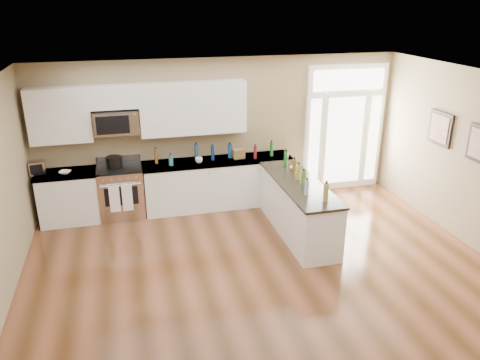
% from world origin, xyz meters
% --- Properties ---
extents(ground, '(8.00, 8.00, 0.00)m').
position_xyz_m(ground, '(0.00, 0.00, 0.00)').
color(ground, '#4A2C14').
extents(room_shell, '(8.00, 8.00, 8.00)m').
position_xyz_m(room_shell, '(0.00, 0.00, 1.71)').
color(room_shell, '#907E5B').
rests_on(room_shell, ground).
extents(back_cabinet_left, '(1.10, 0.66, 0.94)m').
position_xyz_m(back_cabinet_left, '(-2.87, 3.69, 0.44)').
color(back_cabinet_left, white).
rests_on(back_cabinet_left, ground).
extents(back_cabinet_right, '(2.85, 0.66, 0.94)m').
position_xyz_m(back_cabinet_right, '(-0.16, 3.69, 0.44)').
color(back_cabinet_right, white).
rests_on(back_cabinet_right, ground).
extents(peninsula_cabinet, '(0.69, 2.32, 0.94)m').
position_xyz_m(peninsula_cabinet, '(0.93, 2.24, 0.43)').
color(peninsula_cabinet, white).
rests_on(peninsula_cabinet, ground).
extents(upper_cabinet_left, '(1.04, 0.33, 0.95)m').
position_xyz_m(upper_cabinet_left, '(-2.88, 3.83, 1.93)').
color(upper_cabinet_left, white).
rests_on(upper_cabinet_left, room_shell).
extents(upper_cabinet_right, '(1.94, 0.33, 0.95)m').
position_xyz_m(upper_cabinet_right, '(-0.57, 3.83, 1.93)').
color(upper_cabinet_right, white).
rests_on(upper_cabinet_right, room_shell).
extents(upper_cabinet_short, '(0.82, 0.33, 0.40)m').
position_xyz_m(upper_cabinet_short, '(-1.95, 3.83, 2.20)').
color(upper_cabinet_short, white).
rests_on(upper_cabinet_short, room_shell).
extents(microwave, '(0.78, 0.41, 0.42)m').
position_xyz_m(microwave, '(-1.95, 3.80, 1.76)').
color(microwave, silver).
rests_on(microwave, room_shell).
extents(entry_door, '(1.70, 0.10, 2.60)m').
position_xyz_m(entry_door, '(2.55, 3.95, 1.30)').
color(entry_door, white).
rests_on(entry_door, ground).
extents(wall_art_near, '(0.05, 0.58, 0.58)m').
position_xyz_m(wall_art_near, '(3.47, 2.20, 1.70)').
color(wall_art_near, black).
rests_on(wall_art_near, room_shell).
extents(kitchen_range, '(0.80, 0.71, 1.08)m').
position_xyz_m(kitchen_range, '(-1.98, 3.69, 0.48)').
color(kitchen_range, silver).
rests_on(kitchen_range, ground).
extents(stockpot, '(0.33, 0.33, 0.22)m').
position_xyz_m(stockpot, '(-2.05, 3.71, 1.06)').
color(stockpot, black).
rests_on(stockpot, kitchen_range).
extents(toaster_oven, '(0.29, 0.23, 0.23)m').
position_xyz_m(toaster_oven, '(-3.35, 3.74, 1.05)').
color(toaster_oven, silver).
rests_on(toaster_oven, back_cabinet_left).
extents(cardboard_box, '(0.23, 0.18, 0.18)m').
position_xyz_m(cardboard_box, '(0.25, 3.70, 1.03)').
color(cardboard_box, brown).
rests_on(cardboard_box, back_cabinet_right).
extents(bowl_left, '(0.25, 0.25, 0.05)m').
position_xyz_m(bowl_left, '(-2.89, 3.62, 0.96)').
color(bowl_left, white).
rests_on(bowl_left, back_cabinet_left).
extents(bowl_peninsula, '(0.22, 0.22, 0.05)m').
position_xyz_m(bowl_peninsula, '(1.06, 2.83, 0.97)').
color(bowl_peninsula, white).
rests_on(bowl_peninsula, peninsula_cabinet).
extents(cup_counter, '(0.14, 0.14, 0.11)m').
position_xyz_m(cup_counter, '(-0.53, 3.61, 0.99)').
color(cup_counter, white).
rests_on(cup_counter, back_cabinet_right).
extents(counter_bottles, '(2.39, 2.46, 0.31)m').
position_xyz_m(counter_bottles, '(0.39, 2.92, 1.07)').
color(counter_bottles, '#19591E').
rests_on(counter_bottles, back_cabinet_right).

